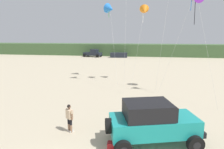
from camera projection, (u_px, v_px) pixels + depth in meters
The scene contains 8 objects.
dune_ridge at pixel (117, 50), 54.80m from camera, with size 90.00×6.00×3.15m, color #426038.
jeep at pixel (152, 122), 10.07m from camera, with size 5.02×3.48×2.26m.
person_watching at pixel (70, 117), 11.38m from camera, with size 0.52×0.46×1.67m.
cooler_box at pixel (113, 146), 9.72m from camera, with size 0.56×0.36×0.38m, color #B21E23.
distant_pickup at pixel (93, 53), 50.88m from camera, with size 4.89×3.22×1.98m.
distant_sedan at pixel (119, 55), 49.68m from camera, with size 4.20×1.70×1.20m, color #1E232D.
kite_green_box at pixel (144, 11), 22.22m from camera, with size 1.76×4.48×8.91m.
kite_pink_ribbon at pixel (110, 9), 24.25m from camera, with size 2.56×5.39×9.44m.
Camera 1 is at (2.57, -5.82, 5.55)m, focal length 31.69 mm.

